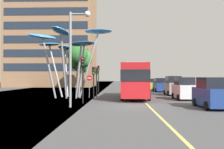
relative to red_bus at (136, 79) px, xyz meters
The scene contains 17 objects.
ground 7.84m from the red_bus, 100.23° to the right, with size 120.00×240.00×0.10m.
red_bus is the anchor object (origin of this frame).
leaf_sculpture 8.27m from the red_bus, behind, with size 9.29×9.65×7.35m.
traffic_light_kerb_near 7.45m from the red_bus, 130.79° to the right, with size 0.28×0.42×3.90m.
traffic_light_kerb_far 4.58m from the red_bus, 162.35° to the right, with size 0.28×0.42×3.28m.
traffic_light_island_mid 4.66m from the red_bus, 158.02° to the left, with size 0.28×0.42×3.39m.
traffic_light_opposite 11.03m from the red_bus, 115.62° to the left, with size 0.28×0.42×3.91m.
car_parked_near 9.87m from the red_bus, 59.94° to the right, with size 1.90×4.16×2.22m.
car_parked_mid 5.05m from the red_bus, 17.42° to the right, with size 1.92×3.86×2.22m.
car_parked_far 6.94m from the red_bus, 43.79° to the left, with size 1.90×3.88×2.37m.
car_side_street 12.99m from the red_bus, 69.24° to the left, with size 2.03×4.56×2.10m.
car_far_side 18.77m from the red_bus, 76.54° to the left, with size 2.00×4.26×1.98m.
street_lamp 10.07m from the red_bus, 120.87° to the right, with size 1.57×0.44×7.11m.
tree_pavement_near 20.94m from the red_bus, 116.18° to the left, with size 4.12×3.92×8.08m.
tree_pavement_far 23.81m from the red_bus, 112.92° to the left, with size 4.51×4.09×7.71m.
no_entry_sign 5.03m from the red_bus, behind, with size 0.60×0.12×2.43m.
backdrop_building 40.12m from the red_bus, 117.03° to the left, with size 19.53×14.52×24.18m.
Camera 1 is at (-1.18, -19.55, 2.23)m, focal length 40.77 mm.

